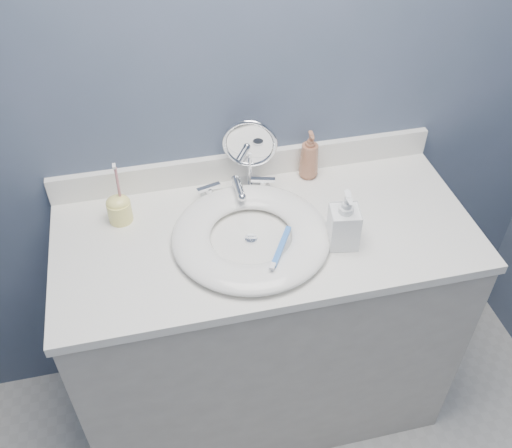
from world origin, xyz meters
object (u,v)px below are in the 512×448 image
object	(u,v)px
makeup_mirror	(250,151)
soap_bottle_clear	(345,219)
toothbrush_holder	(119,208)
soap_bottle_amber	(309,155)

from	to	relation	value
makeup_mirror	soap_bottle_clear	world-z (taller)	makeup_mirror
toothbrush_holder	soap_bottle_amber	bearing A→B (deg)	7.67
makeup_mirror	soap_bottle_clear	distance (m)	0.37
makeup_mirror	soap_bottle_amber	size ratio (longest dim) A/B	1.49
soap_bottle_clear	soap_bottle_amber	bearing A→B (deg)	100.09
soap_bottle_amber	makeup_mirror	bearing A→B (deg)	-172.85
soap_bottle_amber	soap_bottle_clear	xyz separation A→B (m)	(0.00, -0.32, 0.01)
soap_bottle_amber	toothbrush_holder	distance (m)	0.61
makeup_mirror	toothbrush_holder	xyz separation A→B (m)	(-0.41, -0.07, -0.09)
soap_bottle_amber	soap_bottle_clear	world-z (taller)	soap_bottle_clear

